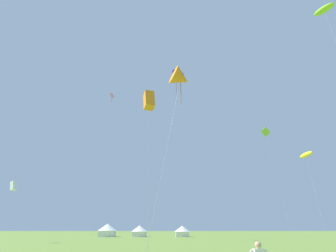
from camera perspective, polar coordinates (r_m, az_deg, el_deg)
kite_pink_diamond at (r=62.88m, az=-11.54°, el=4.96°), size 1.84×1.62×30.62m
kite_lime_diamond at (r=60.28m, az=19.41°, el=-1.44°), size 2.79×1.81×21.66m
kite_yellow_parafoil at (r=42.66m, az=26.40°, el=-5.31°), size 1.43×2.83×12.03m
kite_purple_delta at (r=54.43m, az=1.67°, el=9.87°), size 3.48×3.43×30.81m
kite_orange_box at (r=29.08m, az=-3.90°, el=5.22°), size 1.34×2.13×15.63m
kite_lime_parafoil at (r=49.07m, az=29.30°, el=20.00°), size 3.41×3.11×32.35m
kite_orange_delta at (r=22.57m, az=2.59°, el=9.71°), size 3.54×3.48×14.34m
kite_white_box at (r=52.22m, az=-29.05°, el=-10.64°), size 1.82×2.25×9.29m
festival_tent_right at (r=76.48m, az=-12.29°, el=-19.97°), size 4.79×4.79×3.11m
festival_tent_left at (r=75.32m, az=-5.84°, el=-20.49°), size 4.14×4.14×2.69m
festival_tent_center at (r=75.13m, az=2.93°, el=-20.59°), size 4.03×4.03×2.62m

